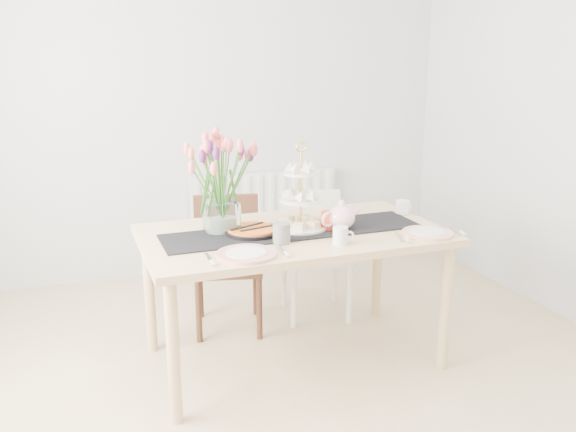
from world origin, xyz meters
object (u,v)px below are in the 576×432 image
object	(u,v)px
mug_white	(340,235)
tulip_vase	(220,170)
chair_white	(314,244)
teapot	(341,217)
radiator	(265,209)
dining_table	(293,245)
chair_brown	(227,252)
cake_stand	(301,208)
plate_left	(246,254)
cream_jug	(403,207)
plate_right	(428,233)
tart_tin	(252,231)
mug_grey	(282,233)
mug_orange	(329,221)

from	to	relation	value
mug_white	tulip_vase	bearing A→B (deg)	165.77
chair_white	teapot	world-z (taller)	teapot
tulip_vase	radiator	bearing A→B (deg)	63.88
radiator	tulip_vase	bearing A→B (deg)	-116.12
dining_table	chair_brown	distance (m)	0.66
cake_stand	plate_left	size ratio (longest dim) A/B	1.48
radiator	dining_table	distance (m)	1.67
dining_table	cream_jug	size ratio (longest dim) A/B	19.40
radiator	teapot	bearing A→B (deg)	-94.12
tulip_vase	cake_stand	distance (m)	0.48
radiator	cream_jug	bearing A→B (deg)	-76.28
chair_white	plate_right	distance (m)	0.98
cake_stand	plate_left	world-z (taller)	cake_stand
cream_jug	plate_right	bearing A→B (deg)	-113.51
tart_tin	mug_grey	size ratio (longest dim) A/B	2.80
dining_table	tart_tin	size ratio (longest dim) A/B	5.43
chair_white	plate_left	xyz separation A→B (m)	(-0.72, -0.89, 0.30)
cream_jug	mug_grey	xyz separation A→B (m)	(-0.86, -0.29, 0.01)
cream_jug	mug_white	size ratio (longest dim) A/B	0.91
chair_white	plate_right	xyz separation A→B (m)	(0.27, -0.89, 0.30)
mug_white	plate_right	world-z (taller)	mug_white
cream_jug	plate_right	xyz separation A→B (m)	(-0.09, -0.41, -0.03)
tulip_vase	tart_tin	distance (m)	0.36
tulip_vase	plate_right	world-z (taller)	tulip_vase
dining_table	plate_right	bearing A→B (deg)	-24.58
dining_table	plate_right	size ratio (longest dim) A/B	5.96
chair_white	mug_white	xyz separation A→B (m)	(-0.23, -0.89, 0.34)
dining_table	plate_left	size ratio (longest dim) A/B	5.58
mug_grey	plate_right	xyz separation A→B (m)	(0.77, -0.12, -0.05)
radiator	cake_stand	distance (m)	1.67
tulip_vase	mug_white	size ratio (longest dim) A/B	6.87
tart_tin	mug_white	distance (m)	0.48
chair_brown	teapot	size ratio (longest dim) A/B	3.45
chair_brown	tart_tin	size ratio (longest dim) A/B	2.77
mug_grey	mug_orange	xyz separation A→B (m)	(0.32, 0.14, -0.00)
dining_table	plate_left	bearing A→B (deg)	-139.95
tulip_vase	plate_left	bearing A→B (deg)	-88.56
dining_table	tulip_vase	size ratio (longest dim) A/B	2.58
tulip_vase	cake_stand	size ratio (longest dim) A/B	1.46
chair_brown	mug_orange	distance (m)	0.82
tulip_vase	plate_left	distance (m)	0.53
mug_orange	radiator	bearing A→B (deg)	49.91
chair_brown	plate_right	bearing A→B (deg)	-32.04
radiator	plate_right	bearing A→B (deg)	-81.77
radiator	plate_left	size ratio (longest dim) A/B	4.18
chair_brown	mug_white	bearing A→B (deg)	-54.20
cake_stand	mug_grey	xyz separation A→B (m)	(-0.18, -0.20, -0.07)
cake_stand	tulip_vase	bearing A→B (deg)	166.68
dining_table	mug_orange	bearing A→B (deg)	-10.67
radiator	teapot	world-z (taller)	teapot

